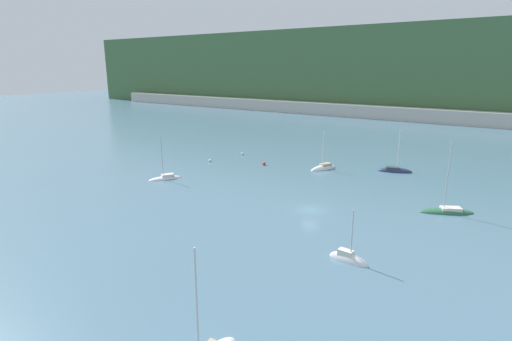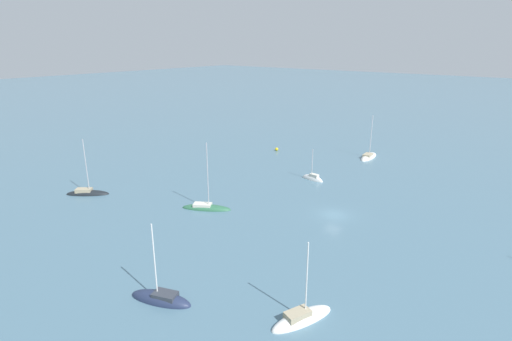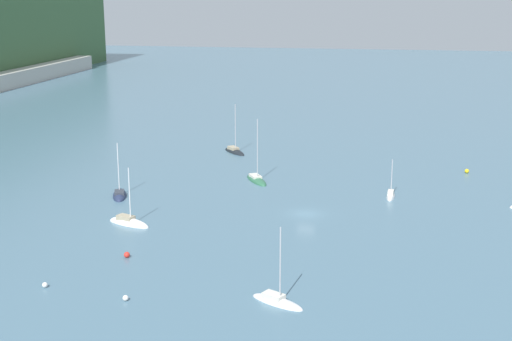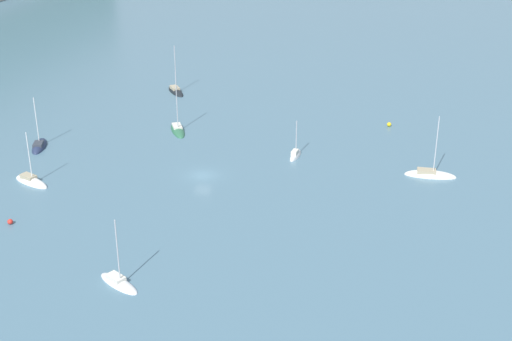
{
  "view_description": "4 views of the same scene",
  "coord_description": "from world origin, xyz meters",
  "px_view_note": "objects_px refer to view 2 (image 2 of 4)",
  "views": [
    {
      "loc": [
        25.42,
        -50.89,
        20.81
      ],
      "look_at": [
        -12.05,
        3.02,
        3.69
      ],
      "focal_mm": 28.0,
      "sensor_mm": 36.0,
      "label": 1
    },
    {
      "loc": [
        -25.35,
        51.22,
        25.09
      ],
      "look_at": [
        15.51,
        -0.47,
        3.89
      ],
      "focal_mm": 28.0,
      "sensor_mm": 36.0,
      "label": 2
    },
    {
      "loc": [
        -98.55,
        -10.77,
        31.69
      ],
      "look_at": [
        11.03,
        9.44,
        3.33
      ],
      "focal_mm": 50.0,
      "sensor_mm": 36.0,
      "label": 3
    },
    {
      "loc": [
        -93.09,
        -33.51,
        45.0
      ],
      "look_at": [
        -1.69,
        -8.91,
        2.6
      ],
      "focal_mm": 50.0,
      "sensor_mm": 36.0,
      "label": 4
    }
  ],
  "objects_px": {
    "sailboat_3": "(302,319)",
    "sailboat_1": "(161,300)",
    "sailboat_5": "(369,157)",
    "sailboat_6": "(87,194)",
    "mooring_buoy_1": "(277,149)",
    "sailboat_0": "(206,208)",
    "sailboat_2": "(313,179)"
  },
  "relations": [
    {
      "from": "sailboat_0",
      "to": "mooring_buoy_1",
      "type": "relative_size",
      "value": 14.83
    },
    {
      "from": "sailboat_0",
      "to": "sailboat_6",
      "type": "height_order",
      "value": "sailboat_0"
    },
    {
      "from": "sailboat_0",
      "to": "mooring_buoy_1",
      "type": "bearing_deg",
      "value": 78.29
    },
    {
      "from": "sailboat_0",
      "to": "sailboat_1",
      "type": "bearing_deg",
      "value": -86.11
    },
    {
      "from": "sailboat_5",
      "to": "mooring_buoy_1",
      "type": "distance_m",
      "value": 21.61
    },
    {
      "from": "sailboat_3",
      "to": "sailboat_6",
      "type": "bearing_deg",
      "value": 104.69
    },
    {
      "from": "sailboat_2",
      "to": "mooring_buoy_1",
      "type": "xyz_separation_m",
      "value": [
        17.95,
        -13.31,
        0.28
      ]
    },
    {
      "from": "sailboat_5",
      "to": "sailboat_1",
      "type": "bearing_deg",
      "value": -179.54
    },
    {
      "from": "sailboat_6",
      "to": "mooring_buoy_1",
      "type": "relative_size",
      "value": 13.63
    },
    {
      "from": "sailboat_5",
      "to": "sailboat_6",
      "type": "relative_size",
      "value": 1.0
    },
    {
      "from": "sailboat_0",
      "to": "sailboat_5",
      "type": "distance_m",
      "value": 44.68
    },
    {
      "from": "sailboat_2",
      "to": "sailboat_6",
      "type": "bearing_deg",
      "value": 53.55
    },
    {
      "from": "mooring_buoy_1",
      "to": "sailboat_1",
      "type": "bearing_deg",
      "value": 114.34
    },
    {
      "from": "sailboat_0",
      "to": "sailboat_1",
      "type": "distance_m",
      "value": 23.62
    },
    {
      "from": "sailboat_3",
      "to": "sailboat_0",
      "type": "bearing_deg",
      "value": 83.8
    },
    {
      "from": "sailboat_1",
      "to": "sailboat_5",
      "type": "distance_m",
      "value": 63.72
    },
    {
      "from": "sailboat_0",
      "to": "sailboat_2",
      "type": "distance_m",
      "value": 23.36
    },
    {
      "from": "mooring_buoy_1",
      "to": "sailboat_3",
      "type": "bearing_deg",
      "value": 127.69
    },
    {
      "from": "sailboat_6",
      "to": "mooring_buoy_1",
      "type": "distance_m",
      "value": 45.03
    },
    {
      "from": "sailboat_3",
      "to": "mooring_buoy_1",
      "type": "relative_size",
      "value": 11.77
    },
    {
      "from": "sailboat_1",
      "to": "sailboat_5",
      "type": "bearing_deg",
      "value": -105.29
    },
    {
      "from": "sailboat_6",
      "to": "sailboat_5",
      "type": "bearing_deg",
      "value": 21.76
    },
    {
      "from": "sailboat_6",
      "to": "mooring_buoy_1",
      "type": "height_order",
      "value": "sailboat_6"
    },
    {
      "from": "sailboat_1",
      "to": "sailboat_2",
      "type": "height_order",
      "value": "sailboat_1"
    },
    {
      "from": "mooring_buoy_1",
      "to": "sailboat_5",
      "type": "bearing_deg",
      "value": -158.1
    },
    {
      "from": "sailboat_1",
      "to": "mooring_buoy_1",
      "type": "bearing_deg",
      "value": -85.49
    },
    {
      "from": "sailboat_3",
      "to": "sailboat_5",
      "type": "xyz_separation_m",
      "value": [
        17.95,
        -57.23,
        -0.02
      ]
    },
    {
      "from": "sailboat_3",
      "to": "sailboat_6",
      "type": "distance_m",
      "value": 47.05
    },
    {
      "from": "sailboat_6",
      "to": "mooring_buoy_1",
      "type": "bearing_deg",
      "value": 39.41
    },
    {
      "from": "sailboat_5",
      "to": "sailboat_6",
      "type": "xyz_separation_m",
      "value": [
        28.83,
        52.22,
        0.03
      ]
    },
    {
      "from": "sailboat_3",
      "to": "sailboat_1",
      "type": "bearing_deg",
      "value": 136.8
    },
    {
      "from": "sailboat_5",
      "to": "sailboat_6",
      "type": "bearing_deg",
      "value": 147.01
    }
  ]
}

